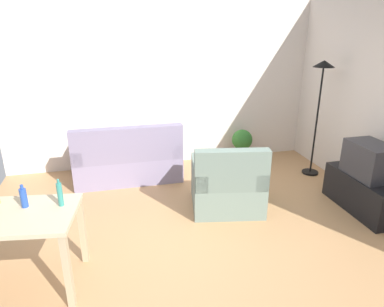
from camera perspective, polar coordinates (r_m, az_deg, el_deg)
name	(u,v)px	position (r m, az deg, el deg)	size (l,w,h in m)	color
ground_plane	(194,226)	(4.34, 0.28, -11.84)	(5.20, 4.40, 0.02)	tan
wall_rear	(162,85)	(5.91, -4.94, 11.06)	(5.20, 0.10, 2.70)	silver
couch	(128,160)	(5.53, -10.44, -1.10)	(1.62, 0.84, 0.92)	gray
tv_stand	(363,193)	(5.08, 26.28, -5.83)	(0.44, 1.10, 0.48)	black
tv	(370,160)	(4.92, 27.14, -0.99)	(0.41, 0.60, 0.44)	#2D2D33
torchiere_lamp	(321,87)	(5.68, 20.39, 10.15)	(0.32, 0.32, 1.81)	black
desk	(7,225)	(3.52, -28.10, -10.33)	(1.29, 0.87, 0.76)	#C6B28E
potted_plant	(242,143)	(6.22, 8.19, 1.73)	(0.36, 0.36, 0.57)	brown
armchair	(227,186)	(4.60, 5.83, -5.28)	(1.04, 0.99, 0.92)	slate
bottle_blue	(24,197)	(3.48, -25.88, -6.51)	(0.06, 0.06, 0.22)	#2347A3
bottle_tall	(60,194)	(3.37, -20.83, -6.23)	(0.05, 0.05, 0.26)	teal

